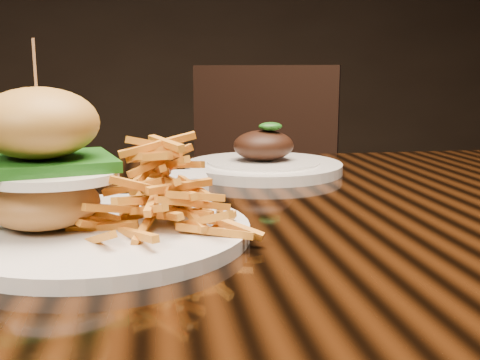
{
  "coord_description": "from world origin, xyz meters",
  "views": [
    {
      "loc": [
        -0.1,
        -0.75,
        0.93
      ],
      "look_at": [
        -0.0,
        -0.13,
        0.81
      ],
      "focal_mm": 42.0,
      "sensor_mm": 36.0,
      "label": 1
    }
  ],
  "objects": [
    {
      "name": "burger_plate",
      "position": [
        -0.16,
        -0.14,
        0.81
      ],
      "size": [
        0.33,
        0.33,
        0.22
      ],
      "rotation": [
        0.0,
        0.0,
        0.05
      ],
      "color": "silver",
      "rests_on": "dining_table"
    },
    {
      "name": "dining_table",
      "position": [
        0.0,
        0.0,
        0.67
      ],
      "size": [
        1.6,
        0.9,
        0.75
      ],
      "color": "black",
      "rests_on": "ground"
    },
    {
      "name": "chair_far",
      "position": [
        0.21,
        0.88,
        0.54
      ],
      "size": [
        0.61,
        0.61,
        0.95
      ],
      "rotation": [
        0.0,
        0.0,
        -0.4
      ],
      "color": "black",
      "rests_on": "ground"
    },
    {
      "name": "ramekin",
      "position": [
        -0.06,
        0.05,
        0.77
      ],
      "size": [
        0.1,
        0.1,
        0.04
      ],
      "primitive_type": "cube",
      "rotation": [
        0.0,
        0.0,
        -0.41
      ],
      "color": "silver",
      "rests_on": "dining_table"
    },
    {
      "name": "far_dish",
      "position": [
        0.1,
        0.24,
        0.77
      ],
      "size": [
        0.29,
        0.29,
        0.09
      ],
      "rotation": [
        0.0,
        0.0,
        -0.37
      ],
      "color": "silver",
      "rests_on": "dining_table"
    }
  ]
}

